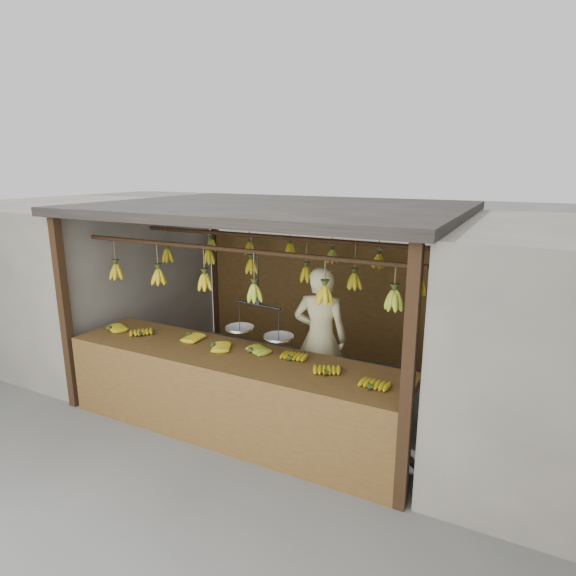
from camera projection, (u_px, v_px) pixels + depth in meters
The scene contains 8 objects.
ground at pixel (278, 389), 6.29m from camera, with size 80.00×80.00×0.00m, color #5B5B57.
stall at pixel (289, 236), 6.09m from camera, with size 4.30×3.30×2.40m.
neighbor_left at pixel (77, 276), 7.61m from camera, with size 3.00×3.00×2.30m, color slate.
counter at pixel (225, 374), 5.03m from camera, with size 3.84×0.87×0.96m.
hanging_bananas at pixel (277, 268), 5.90m from camera, with size 3.58×2.22×0.39m.
balance_scale at pixel (259, 329), 4.99m from camera, with size 0.80×0.35×0.86m.
vendor at pixel (320, 338), 5.65m from camera, with size 0.63×0.41×1.73m, color beige.
bag_bundles at pixel (455, 311), 6.36m from camera, with size 0.08×0.26×1.27m.
Camera 1 is at (2.76, -5.07, 2.82)m, focal length 30.00 mm.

